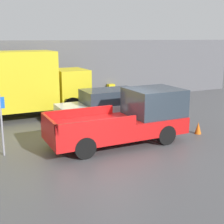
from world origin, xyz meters
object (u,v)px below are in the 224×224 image
Objects in this scene: newspaper_box at (111,92)px; traffic_cone at (198,128)px; car at (108,106)px; parking_sign at (1,121)px; delivery_truck at (10,83)px; pickup_truck at (129,118)px.

newspaper_box reaches higher than traffic_cone.
parking_sign is (-5.23, -2.36, 0.41)m from car.
car is at bearing 129.93° from traffic_cone.
delivery_truck reaches higher than car.
parking_sign is at bearing 173.07° from traffic_cone.
newspaper_box is (3.16, 8.32, -0.45)m from pickup_truck.
delivery_truck is at bearing -160.75° from newspaper_box.
parking_sign reaches higher than traffic_cone.
traffic_cone is at bearing -6.60° from pickup_truck.
traffic_cone is at bearing -50.07° from car.
delivery_truck is 9.51m from traffic_cone.
parking_sign reaches higher than newspaper_box.
parking_sign is at bearing 172.85° from pickup_truck.
traffic_cone is (2.80, -3.34, -0.59)m from car.
pickup_truck is 0.73× the size of delivery_truck.
pickup_truck is 5.16× the size of newspaper_box.
newspaper_box is at bearing 19.25° from delivery_truck.
newspaper_box is (2.71, 5.36, -0.32)m from car.
delivery_truck is 14.56× the size of traffic_cone.
car is 9.44× the size of traffic_cone.
pickup_truck is 2.47× the size of parking_sign.
newspaper_box is at bearing 63.14° from car.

